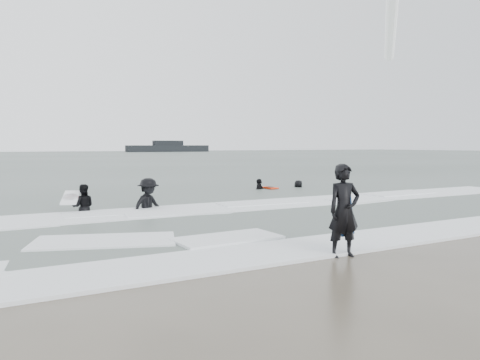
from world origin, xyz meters
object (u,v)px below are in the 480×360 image
surfer_wading (83,213)px  surfer_right_near (259,190)px  surfer_centre (343,256)px  surfer_right_far (298,188)px  surfer_breaker (148,210)px  vessel_horizon (168,148)px

surfer_wading → surfer_right_near: surfer_right_near is taller
surfer_centre → surfer_right_far: 15.15m
surfer_breaker → vessel_horizon: (45.30, 128.15, 1.34)m
surfer_wading → surfer_breaker: 2.16m
surfer_right_far → surfer_breaker: bearing=12.1°
surfer_centre → surfer_breaker: size_ratio=0.97×
surfer_wading → vessel_horizon: bearing=-96.8°
surfer_right_far → vessel_horizon: size_ratio=0.06×
surfer_right_near → vessel_horizon: bearing=-141.9°
surfer_breaker → surfer_centre: bearing=-103.4°
surfer_centre → surfer_right_near: bearing=76.0°
surfer_centre → surfer_wading: (-3.66, 8.85, 0.00)m
vessel_horizon → surfer_breaker: bearing=-109.5°
surfer_centre → surfer_wading: surfer_centre is taller
surfer_centre → surfer_right_near: 14.11m
surfer_right_near → surfer_wading: bearing=-10.7°
surfer_breaker → surfer_right_near: (7.12, 4.51, 0.00)m
surfer_wading → surfer_right_near: (9.24, 4.12, 0.00)m
surfer_wading → vessel_horizon: (47.42, 127.75, 1.34)m
surfer_centre → surfer_breaker: (-1.54, 8.45, 0.00)m
surfer_breaker → vessel_horizon: bearing=46.9°
surfer_right_near → vessel_horizon: (38.18, 123.63, 1.34)m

